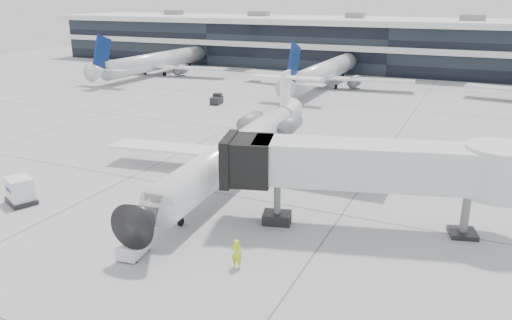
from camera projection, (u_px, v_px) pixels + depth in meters
The scene contains 11 objects.
ground at pixel (226, 194), 42.16m from camera, with size 220.00×220.00×0.00m, color gray.
terminal at pixel (397, 48), 111.48m from camera, with size 170.00×22.00×10.00m, color black.
bg_jet_left at pixel (160, 74), 107.42m from camera, with size 32.00×40.00×9.60m, color silver, non-canonical shape.
bg_jet_center at pixel (326, 86), 92.85m from camera, with size 32.00×40.00×9.60m, color silver, non-canonical shape.
regional_jet at pixel (241, 147), 46.00m from camera, with size 27.18×33.97×7.84m.
jet_bridge at pixel (385, 166), 34.31m from camera, with size 20.33×8.88×6.61m.
ramp_worker at pixel (237, 254), 30.53m from camera, with size 0.70×0.46×1.92m, color #C6EF19.
baggage_tug at pixel (134, 246), 32.12m from camera, with size 1.61×2.38×1.42m.
cargo_uld at pixel (20, 191), 40.13m from camera, with size 3.14×2.81×2.11m.
traffic_cone at pixel (249, 144), 55.78m from camera, with size 0.48×0.48×0.57m.
far_tug at pixel (217, 99), 77.45m from camera, with size 1.85×2.68×1.57m.
Camera 1 is at (18.52, -34.56, 15.95)m, focal length 35.00 mm.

